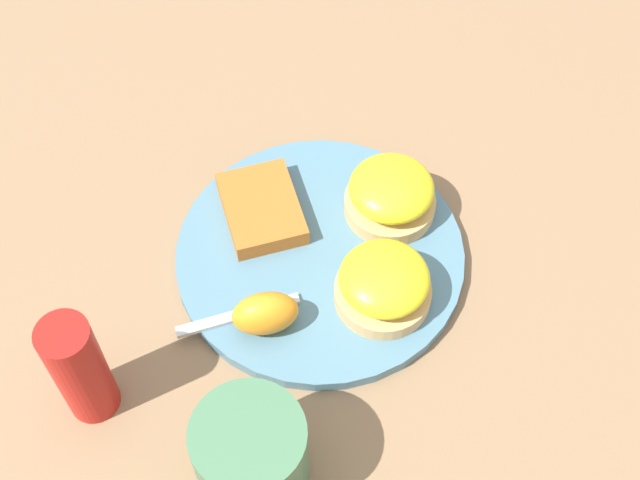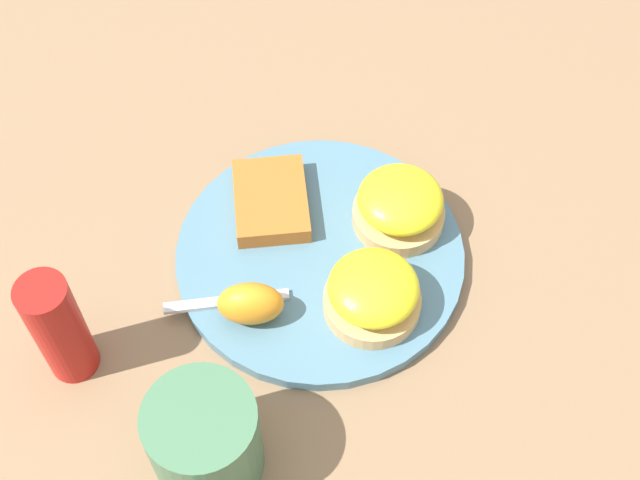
# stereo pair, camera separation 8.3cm
# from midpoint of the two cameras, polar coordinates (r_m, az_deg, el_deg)

# --- Properties ---
(ground_plane) EXTENTS (1.10, 1.10, 0.00)m
(ground_plane) POSITION_cam_midpoint_polar(r_m,az_deg,el_deg) (0.86, 2.76, -1.46)
(ground_plane) COLOR #846647
(plate) EXTENTS (0.28, 0.28, 0.01)m
(plate) POSITION_cam_midpoint_polar(r_m,az_deg,el_deg) (0.86, 2.78, -1.21)
(plate) COLOR slate
(plate) RESTS_ON ground_plane
(sandwich_benedict_left) EXTENTS (0.09, 0.09, 0.05)m
(sandwich_benedict_left) POSITION_cam_midpoint_polar(r_m,az_deg,el_deg) (0.80, 6.38, -3.63)
(sandwich_benedict_left) COLOR tan
(sandwich_benedict_left) RESTS_ON plate
(sandwich_benedict_right) EXTENTS (0.09, 0.09, 0.05)m
(sandwich_benedict_right) POSITION_cam_midpoint_polar(r_m,az_deg,el_deg) (0.86, 7.89, 2.02)
(sandwich_benedict_right) COLOR tan
(sandwich_benedict_right) RESTS_ON plate
(hashbrown_patty) EXTENTS (0.10, 0.08, 0.02)m
(hashbrown_patty) POSITION_cam_midpoint_polar(r_m,az_deg,el_deg) (0.87, -0.44, 2.34)
(hashbrown_patty) COLOR #AE5D22
(hashbrown_patty) RESTS_ON plate
(orange_wedge) EXTENTS (0.04, 0.06, 0.04)m
(orange_wedge) POSITION_cam_midpoint_polar(r_m,az_deg,el_deg) (0.80, -1.49, -4.33)
(orange_wedge) COLOR orange
(orange_wedge) RESTS_ON plate
(fork) EXTENTS (0.05, 0.22, 0.00)m
(fork) POSITION_cam_midpoint_polar(r_m,az_deg,el_deg) (0.82, 1.51, -3.64)
(fork) COLOR silver
(fork) RESTS_ON plate
(cup) EXTENTS (0.12, 0.09, 0.10)m
(cup) POSITION_cam_midpoint_polar(r_m,az_deg,el_deg) (0.73, -4.09, -13.02)
(cup) COLOR #42704C
(cup) RESTS_ON ground_plane
(condiment_bottle) EXTENTS (0.04, 0.04, 0.13)m
(condiment_bottle) POSITION_cam_midpoint_polar(r_m,az_deg,el_deg) (0.77, -13.45, -5.77)
(condiment_bottle) COLOR #B21914
(condiment_bottle) RESTS_ON ground_plane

